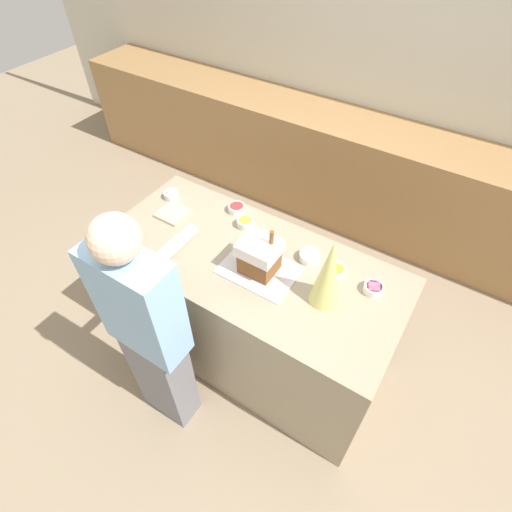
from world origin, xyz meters
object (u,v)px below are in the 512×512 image
at_px(candy_bowl_near_tray_right, 336,271).
at_px(cookbook, 173,213).
at_px(baking_tray, 259,270).
at_px(candy_bowl_behind_tray, 237,208).
at_px(mug, 131,240).
at_px(candy_bowl_far_right, 310,256).
at_px(person, 150,334).
at_px(gingerbread_house, 259,256).
at_px(candy_bowl_center_rear, 245,222).
at_px(decorative_tree, 329,273).
at_px(candy_bowl_near_tray_left, 171,195).
at_px(candy_bowl_front_corner, 374,288).

distance_m(candy_bowl_near_tray_right, cookbook, 1.08).
relative_size(baking_tray, candy_bowl_behind_tray, 3.89).
bearing_deg(candy_bowl_behind_tray, candy_bowl_near_tray_right, -10.42).
height_order(baking_tray, mug, mug).
bearing_deg(candy_bowl_far_right, candy_bowl_behind_tray, 167.91).
distance_m(candy_bowl_behind_tray, person, 0.96).
height_order(gingerbread_house, mug, gingerbread_house).
bearing_deg(candy_bowl_near_tray_right, baking_tray, -150.42).
bearing_deg(mug, person, -38.97).
height_order(candy_bowl_center_rear, cookbook, candy_bowl_center_rear).
height_order(candy_bowl_far_right, person, person).
bearing_deg(baking_tray, cookbook, 172.00).
distance_m(baking_tray, decorative_tree, 0.44).
bearing_deg(decorative_tree, person, -137.87).
relative_size(baking_tray, person, 0.26).
distance_m(candy_bowl_near_tray_left, cookbook, 0.18).
relative_size(gingerbread_house, candy_bowl_front_corner, 2.71).
distance_m(gingerbread_house, cookbook, 0.73).
height_order(candy_bowl_far_right, candy_bowl_near_tray_right, candy_bowl_far_right).
relative_size(decorative_tree, candy_bowl_near_tray_right, 4.24).
bearing_deg(candy_bowl_near_tray_left, baking_tray, -15.27).
relative_size(candy_bowl_near_tray_right, mug, 0.97).
xyz_separation_m(candy_bowl_far_right, candy_bowl_near_tray_right, (0.17, -0.01, -0.01)).
distance_m(baking_tray, mug, 0.77).
height_order(candy_bowl_front_corner, person, person).
xyz_separation_m(candy_bowl_behind_tray, candy_bowl_near_tray_left, (-0.44, -0.12, 0.00)).
relative_size(candy_bowl_behind_tray, candy_bowl_near_tray_right, 1.10).
distance_m(candy_bowl_behind_tray, cookbook, 0.40).
bearing_deg(person, gingerbread_house, 64.30).
bearing_deg(person, candy_bowl_center_rear, 88.70).
height_order(candy_bowl_center_rear, candy_bowl_near_tray_right, candy_bowl_center_rear).
xyz_separation_m(candy_bowl_near_tray_right, cookbook, (-1.08, -0.11, -0.01)).
height_order(candy_bowl_near_tray_right, candy_bowl_front_corner, candy_bowl_front_corner).
distance_m(baking_tray, candy_bowl_far_right, 0.30).
bearing_deg(candy_bowl_near_tray_left, gingerbread_house, -15.25).
bearing_deg(mug, candy_bowl_far_right, 26.77).
bearing_deg(candy_bowl_far_right, person, -120.52).
relative_size(candy_bowl_behind_tray, mug, 1.06).
bearing_deg(decorative_tree, candy_bowl_near_tray_left, 169.99).
bearing_deg(candy_bowl_center_rear, decorative_tree, -20.85).
bearing_deg(candy_bowl_front_corner, gingerbread_house, -161.17).
bearing_deg(candy_bowl_near_tray_right, decorative_tree, -84.41).
xyz_separation_m(decorative_tree, mug, (-1.11, -0.25, -0.16)).
relative_size(candy_bowl_behind_tray, person, 0.07).
distance_m(candy_bowl_front_corner, cookbook, 1.30).
height_order(decorative_tree, candy_bowl_center_rear, decorative_tree).
height_order(gingerbread_house, candy_bowl_near_tray_right, gingerbread_house).
distance_m(candy_bowl_behind_tray, candy_bowl_center_rear, 0.15).
bearing_deg(decorative_tree, mug, -167.10).
bearing_deg(candy_bowl_far_right, candy_bowl_near_tray_right, -4.58).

